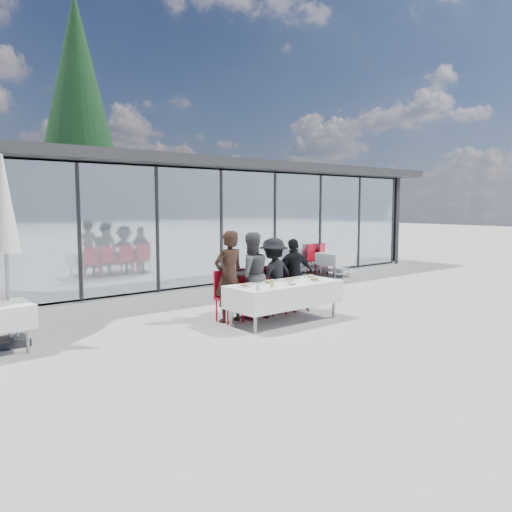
{
  "coord_description": "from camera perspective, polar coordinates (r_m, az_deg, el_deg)",
  "views": [
    {
      "loc": [
        -6.83,
        -7.11,
        2.23
      ],
      "look_at": [
        -0.04,
        1.2,
        1.12
      ],
      "focal_mm": 35.0,
      "sensor_mm": 36.0,
      "label": 1
    }
  ],
  "objects": [
    {
      "name": "ground",
      "position": [
        10.11,
        4.52,
        -6.85
      ],
      "size": [
        90.0,
        90.0,
        0.0
      ],
      "primitive_type": "plane",
      "color": "#A3A09B",
      "rests_on": "ground"
    },
    {
      "name": "spare_chair_a",
      "position": [
        16.13,
        7.89,
        -0.16
      ],
      "size": [
        0.57,
        0.57,
        0.97
      ],
      "color": "red",
      "rests_on": "ground"
    },
    {
      "name": "diner_chair_d",
      "position": [
        10.64,
        4.09,
        -3.26
      ],
      "size": [
        0.44,
        0.44,
        0.97
      ],
      "color": "red",
      "rests_on": "ground"
    },
    {
      "name": "plate_c",
      "position": [
        9.68,
        3.85,
        -2.76
      ],
      "size": [
        0.29,
        0.29,
        0.07
      ],
      "color": "white",
      "rests_on": "dining_table"
    },
    {
      "name": "spare_table_left",
      "position": [
        8.49,
        -27.23,
        -6.14
      ],
      "size": [
        0.86,
        0.86,
        0.74
      ],
      "color": "silver",
      "rests_on": "ground"
    },
    {
      "name": "diner_d",
      "position": [
        10.56,
        4.35,
        -2.12
      ],
      "size": [
        1.11,
        1.11,
        1.52
      ],
      "primitive_type": "imported",
      "rotation": [
        0.0,
        0.0,
        2.85
      ],
      "color": "black",
      "rests_on": "ground"
    },
    {
      "name": "plate_extra",
      "position": [
        9.77,
        6.72,
        -2.7
      ],
      "size": [
        0.29,
        0.29,
        0.07
      ],
      "color": "white",
      "rests_on": "dining_table"
    },
    {
      "name": "pavilion",
      "position": [
        17.65,
        -9.25,
        5.57
      ],
      "size": [
        14.8,
        8.8,
        3.44
      ],
      "color": "gray",
      "rests_on": "ground"
    },
    {
      "name": "diner_b",
      "position": [
        9.78,
        -0.6,
        -2.23
      ],
      "size": [
        1.04,
        1.04,
        1.69
      ],
      "primitive_type": "imported",
      "rotation": [
        0.0,
        0.0,
        2.82
      ],
      "color": "#494949",
      "rests_on": "ground"
    },
    {
      "name": "plate_b",
      "position": [
        9.41,
        1.4,
        -3.0
      ],
      "size": [
        0.29,
        0.29,
        0.07
      ],
      "color": "white",
      "rests_on": "dining_table"
    },
    {
      "name": "spare_table_right",
      "position": [
        15.57,
        8.98,
        -0.34
      ],
      "size": [
        0.86,
        0.86,
        0.74
      ],
      "color": "silver",
      "rests_on": "ground"
    },
    {
      "name": "plate_a",
      "position": [
        9.0,
        -1.22,
        -3.4
      ],
      "size": [
        0.29,
        0.29,
        0.07
      ],
      "color": "white",
      "rests_on": "dining_table"
    },
    {
      "name": "lounger",
      "position": [
        16.07,
        8.67,
        -1.2
      ],
      "size": [
        0.73,
        1.38,
        0.72
      ],
      "color": "silver",
      "rests_on": "ground"
    },
    {
      "name": "diner_a",
      "position": [
        9.46,
        -3.11,
        -2.35
      ],
      "size": [
        0.65,
        0.65,
        1.75
      ],
      "primitive_type": "imported",
      "rotation": [
        0.0,
        0.0,
        3.13
      ],
      "color": "black",
      "rests_on": "ground"
    },
    {
      "name": "diner_chair_c",
      "position": [
        10.26,
        1.76,
        -3.59
      ],
      "size": [
        0.44,
        0.44,
        0.97
      ],
      "color": "red",
      "rests_on": "ground"
    },
    {
      "name": "juice_bottle",
      "position": [
        8.98,
        1.83,
        -3.12
      ],
      "size": [
        0.06,
        0.06,
        0.14
      ],
      "primitive_type": "cylinder",
      "color": "#90C452",
      "rests_on": "dining_table"
    },
    {
      "name": "spare_chair_b",
      "position": [
        15.94,
        6.11,
        -0.22
      ],
      "size": [
        0.45,
        0.45,
        0.97
      ],
      "color": "red",
      "rests_on": "ground"
    },
    {
      "name": "folded_eyeglasses",
      "position": [
        9.27,
        4.22,
        -3.25
      ],
      "size": [
        0.14,
        0.03,
        0.01
      ],
      "primitive_type": "cube",
      "color": "black",
      "rests_on": "dining_table"
    },
    {
      "name": "diner_chair_b",
      "position": [
        9.88,
        -0.85,
        -3.95
      ],
      "size": [
        0.44,
        0.44,
        0.97
      ],
      "color": "red",
      "rests_on": "ground"
    },
    {
      "name": "plate_d",
      "position": [
        10.18,
        6.3,
        -2.35
      ],
      "size": [
        0.29,
        0.29,
        0.07
      ],
      "color": "white",
      "rests_on": "dining_table"
    },
    {
      "name": "drinking_glasses",
      "position": [
        9.18,
        3.64,
        -3.06
      ],
      "size": [
        1.66,
        0.31,
        0.1
      ],
      "color": "silver",
      "rests_on": "dining_table"
    },
    {
      "name": "market_umbrella",
      "position": [
        8.65,
        -26.84,
        3.88
      ],
      "size": [
        0.5,
        0.5,
        3.0
      ],
      "color": "black",
      "rests_on": "ground"
    },
    {
      "name": "diner_c",
      "position": [
        10.17,
        2.02,
        -2.3
      ],
      "size": [
        1.11,
        1.11,
        1.56
      ],
      "primitive_type": "imported",
      "rotation": [
        0.0,
        0.0,
        3.25
      ],
      "color": "black",
      "rests_on": "ground"
    },
    {
      "name": "diner_chair_a",
      "position": [
        9.57,
        -3.34,
        -4.29
      ],
      "size": [
        0.44,
        0.44,
        0.97
      ],
      "color": "red",
      "rests_on": "ground"
    },
    {
      "name": "dining_table",
      "position": [
        9.5,
        3.27,
        -4.36
      ],
      "size": [
        2.26,
        0.96,
        0.75
      ],
      "color": "silver",
      "rests_on": "ground"
    },
    {
      "name": "conifer_tree",
      "position": [
        21.73,
        -19.67,
        15.53
      ],
      "size": [
        4.0,
        4.0,
        10.5
      ],
      "color": "#382316",
      "rests_on": "ground"
    }
  ]
}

